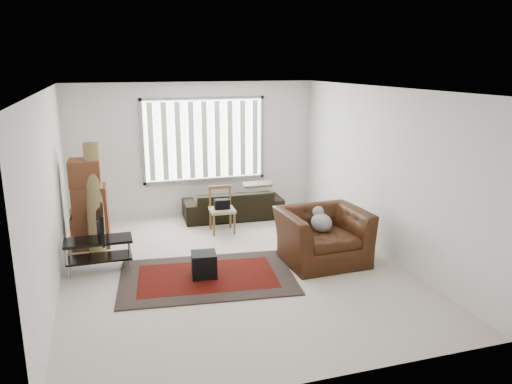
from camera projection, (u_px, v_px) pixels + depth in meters
room at (225, 149)px, 7.73m from camera, size 6.00×6.02×2.71m
persian_rug at (207, 277)px, 7.32m from camera, size 2.69×1.95×0.02m
tv_stand at (99, 248)px, 7.50m from camera, size 0.99×0.45×0.50m
tv at (97, 225)px, 7.41m from camera, size 0.10×0.80×0.46m
subwoofer at (204, 264)px, 7.29m from camera, size 0.40×0.40×0.36m
moving_boxes at (89, 206)px, 8.44m from camera, size 0.64×0.58×1.51m
white_flatpack at (86, 226)px, 8.63m from camera, size 0.51×0.17×0.65m
rolled_rug at (95, 198)px, 8.21m from camera, size 0.31×0.84×1.81m
sofa at (233, 200)px, 10.05m from camera, size 2.01×0.95×0.76m
side_chair at (222, 207)px, 9.22m from camera, size 0.47×0.47×0.84m
armchair at (323, 232)px, 7.81m from camera, size 1.33×1.17×0.96m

